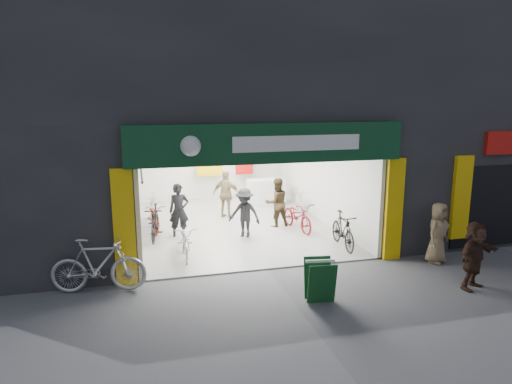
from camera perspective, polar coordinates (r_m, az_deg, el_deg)
name	(u,v)px	position (r m, az deg, el deg)	size (l,w,h in m)	color
ground	(268,270)	(11.09, 1.54, -9.72)	(60.00, 60.00, 0.00)	#56565B
building	(253,89)	(15.37, -0.35, 12.71)	(17.00, 10.27, 8.00)	#232326
bike_left_front	(186,241)	(11.97, -8.77, -6.02)	(0.57, 1.65, 0.87)	#AEADB2
bike_left_midfront	(155,222)	(13.55, -12.51, -3.74)	(0.47, 1.68, 1.01)	black
bike_left_midback	(154,217)	(14.42, -12.64, -3.09)	(0.58, 1.66, 0.87)	maroon
bike_left_back	(153,209)	(15.22, -12.78, -2.07)	(0.47, 1.66, 1.00)	#A2A2A6
bike_right_front	(343,230)	(12.70, 10.80, -4.73)	(0.47, 1.67, 1.00)	black
bike_right_mid	(297,216)	(14.16, 5.21, -3.02)	(0.61, 1.74, 0.92)	maroon
bike_right_back	(299,202)	(16.04, 5.38, -1.22)	(0.44, 1.57, 0.94)	#B4B3B8
parked_bike	(98,265)	(10.25, -19.12, -8.66)	(0.56, 1.99, 1.19)	#AFAFB4
customer_a	(179,211)	(13.53, -9.60, -2.34)	(0.58, 0.38, 1.60)	black
customer_b	(277,203)	(14.41, 2.61, -1.36)	(0.77, 0.60, 1.59)	#3B2C1A
customer_c	(245,214)	(13.27, -1.44, -2.71)	(0.96, 0.55, 1.49)	black
customer_d	(226,194)	(15.47, -3.72, -0.31)	(0.97, 0.41, 1.66)	#8F7A53
pedestrian_near	(438,233)	(12.21, 21.76, -4.75)	(0.75, 0.49, 1.53)	#846C4C
pedestrian_far	(474,255)	(10.89, 25.62, -7.16)	(1.38, 0.44, 1.49)	#352118
sandwich_board	(320,280)	(9.38, 7.98, -10.80)	(0.63, 0.65, 0.87)	#0F3E1A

